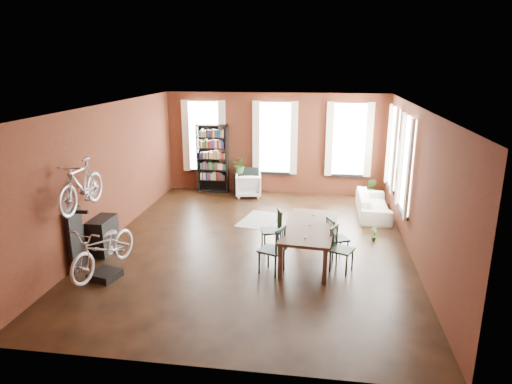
% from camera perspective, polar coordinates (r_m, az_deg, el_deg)
% --- Properties ---
extents(room, '(9.00, 9.04, 3.22)m').
position_cam_1_polar(room, '(10.68, 1.61, 5.26)').
color(room, black).
rests_on(room, ground).
extents(dining_table, '(1.23, 2.34, 0.77)m').
position_cam_1_polar(dining_table, '(9.90, 6.66, -6.31)').
color(dining_table, brown).
rests_on(dining_table, ground).
extents(dining_chair_a, '(0.59, 0.59, 0.98)m').
position_cam_1_polar(dining_chair_a, '(9.22, 1.98, -7.22)').
color(dining_chair_a, '#1B383B').
rests_on(dining_chair_a, ground).
extents(dining_chair_b, '(0.55, 0.55, 0.95)m').
position_cam_1_polar(dining_chair_b, '(10.27, 1.92, -4.83)').
color(dining_chair_b, '#202F1C').
rests_on(dining_chair_b, ground).
extents(dining_chair_c, '(0.56, 0.56, 0.92)m').
position_cam_1_polar(dining_chair_c, '(9.45, 10.68, -7.09)').
color(dining_chair_c, '#1E2F1C').
rests_on(dining_chair_c, ground).
extents(dining_chair_d, '(0.55, 0.55, 0.91)m').
position_cam_1_polar(dining_chair_d, '(10.03, 10.12, -5.72)').
color(dining_chair_d, '#1A3A37').
rests_on(dining_chair_d, ground).
extents(bookshelf, '(1.00, 0.32, 2.20)m').
position_cam_1_polar(bookshelf, '(14.83, -5.42, 4.18)').
color(bookshelf, black).
rests_on(bookshelf, ground).
extents(white_armchair, '(0.89, 0.85, 0.81)m').
position_cam_1_polar(white_armchair, '(14.40, -0.96, 1.03)').
color(white_armchair, white).
rests_on(white_armchair, ground).
extents(cream_sofa, '(0.61, 2.08, 0.81)m').
position_cam_1_polar(cream_sofa, '(13.04, 14.47, -1.09)').
color(cream_sofa, beige).
rests_on(cream_sofa, ground).
extents(striped_rug, '(1.20, 1.60, 0.01)m').
position_cam_1_polar(striped_rug, '(12.33, 0.45, -3.50)').
color(striped_rug, black).
rests_on(striped_rug, ground).
extents(bike_trainer, '(0.62, 0.62, 0.15)m').
position_cam_1_polar(bike_trainer, '(9.61, -18.34, -9.81)').
color(bike_trainer, black).
rests_on(bike_trainer, ground).
extents(bike_wall_rack, '(0.16, 0.60, 1.30)m').
position_cam_1_polar(bike_wall_rack, '(9.99, -21.60, -5.55)').
color(bike_wall_rack, black).
rests_on(bike_wall_rack, ground).
extents(console_table, '(0.40, 0.80, 0.80)m').
position_cam_1_polar(console_table, '(10.75, -18.57, -5.14)').
color(console_table, black).
rests_on(console_table, ground).
extents(plant_stand, '(0.36, 0.36, 0.68)m').
position_cam_1_polar(plant_stand, '(14.71, -2.05, 1.09)').
color(plant_stand, black).
rests_on(plant_stand, ground).
extents(plant_by_sofa, '(0.58, 0.73, 0.29)m').
position_cam_1_polar(plant_by_sofa, '(14.70, 14.09, -0.20)').
color(plant_by_sofa, '#325722').
rests_on(plant_by_sofa, ground).
extents(plant_small, '(0.40, 0.39, 0.13)m').
position_cam_1_polar(plant_small, '(11.27, 14.48, -5.63)').
color(plant_small, '#315E25').
rests_on(plant_small, ground).
extents(bicycle_floor, '(0.84, 1.10, 1.89)m').
position_cam_1_polar(bicycle_floor, '(9.25, -18.72, -4.04)').
color(bicycle_floor, beige).
rests_on(bicycle_floor, bike_trainer).
extents(bicycle_hung, '(0.47, 1.00, 1.66)m').
position_cam_1_polar(bicycle_hung, '(9.45, -21.19, 2.72)').
color(bicycle_hung, '#A5A8AD').
rests_on(bicycle_hung, bike_wall_rack).
extents(plant_on_stand, '(0.67, 0.70, 0.44)m').
position_cam_1_polar(plant_on_stand, '(14.55, -2.00, 3.19)').
color(plant_on_stand, '#335E25').
rests_on(plant_on_stand, plant_stand).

